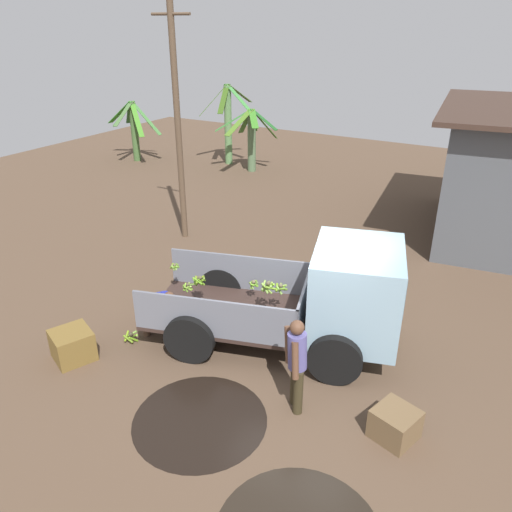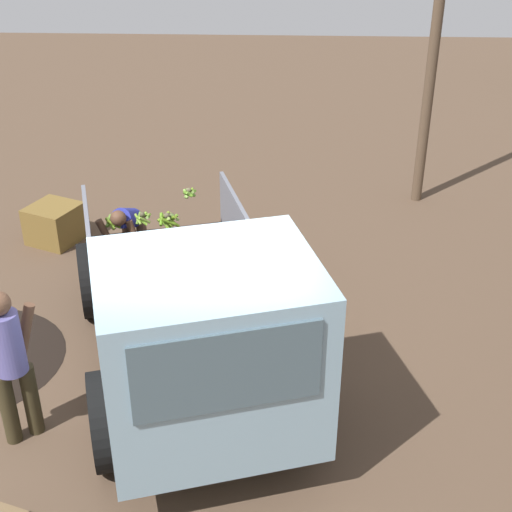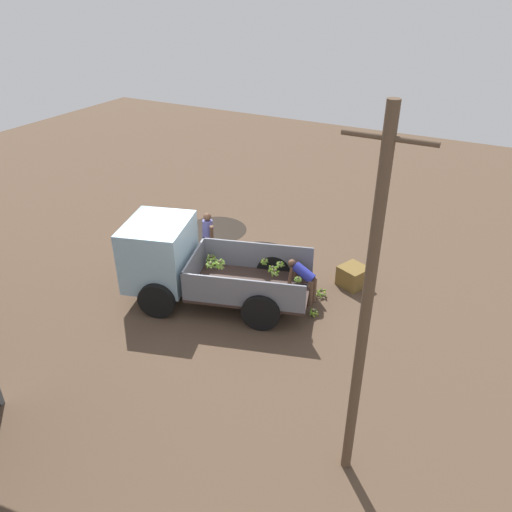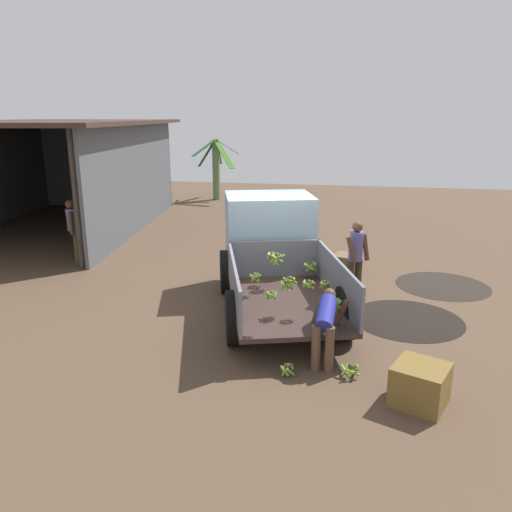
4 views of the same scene
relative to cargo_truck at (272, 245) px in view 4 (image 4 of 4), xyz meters
The scene contains 13 objects.
ground 1.14m from the cargo_truck, 150.28° to the right, with size 36.00×36.00×0.00m, color brown.
mud_patch_0 4.07m from the cargo_truck, 71.53° to the right, with size 2.07×2.07×0.01m, color black.
mud_patch_1 3.09m from the cargo_truck, 108.53° to the right, with size 2.09×2.09×0.01m, color black.
cargo_truck is the anchor object (origin of this frame).
warehouse_shed 9.87m from the cargo_truck, 55.64° to the left, with size 10.62×7.43×3.55m.
banana_palm_1 12.68m from the cargo_truck, 20.52° to the left, with size 2.36×2.03×2.69m.
person_foreground_visitor 1.77m from the cargo_truck, 83.00° to the right, with size 0.54×0.55×1.62m.
person_worker_loading 3.25m from the cargo_truck, 156.06° to the right, with size 0.78×0.63×1.10m.
person_bystander_near_shed 5.65m from the cargo_truck, 74.61° to the left, with size 0.55×0.55×1.63m.
banana_bunch_on_ground_0 3.84m from the cargo_truck, 152.55° to the right, with size 0.29×0.30×0.21m.
banana_bunch_on_ground_1 3.67m from the cargo_truck, 166.89° to the right, with size 0.24×0.24×0.21m.
wooden_crate_0 4.71m from the cargo_truck, 145.70° to the right, with size 0.67×0.67×0.56m, color brown.
wooden_crate_1 2.50m from the cargo_truck, 41.65° to the right, with size 0.59×0.59×0.47m, color brown.
Camera 4 is at (-9.75, -1.44, 3.72)m, focal length 35.00 mm.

